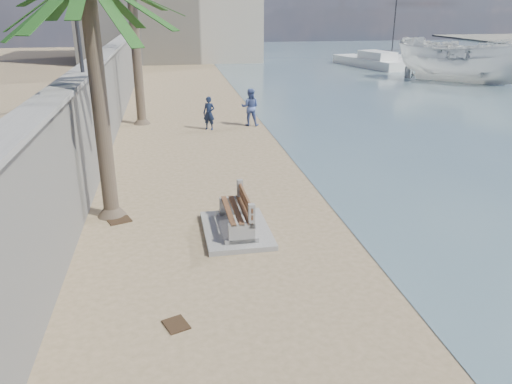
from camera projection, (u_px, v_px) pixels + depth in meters
seawall at (111, 91)px, 23.48m from camera, size 0.45×70.00×3.50m
wall_cap at (107, 52)px, 22.85m from camera, size 0.80×70.00×0.12m
bench_far at (236, 217)px, 12.88m from camera, size 1.72×2.49×1.03m
person_a at (209, 111)px, 23.39m from camera, size 0.77×0.68×1.79m
person_b at (250, 105)px, 24.15m from camera, size 1.12×0.97×1.99m
boat_cruiser at (465, 57)px, 37.20m from camera, size 5.52×5.52×4.52m
yacht_near at (422, 61)px, 48.80m from camera, size 8.15×8.78×1.50m
yacht_far at (369, 63)px, 47.21m from camera, size 4.66×9.16×1.50m
sailboat_west at (391, 59)px, 50.71m from camera, size 7.63×4.63×10.82m
debris_c at (119, 220)px, 13.73m from camera, size 0.73×0.66×0.03m
debris_d at (176, 324)px, 9.27m from camera, size 0.55×0.60×0.03m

